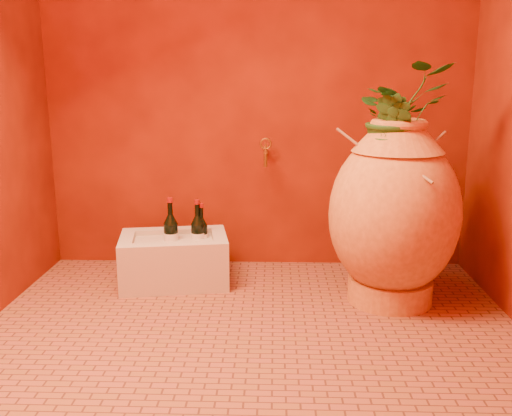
{
  "coord_description": "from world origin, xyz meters",
  "views": [
    {
      "loc": [
        0.11,
        -2.4,
        1.15
      ],
      "look_at": [
        0.01,
        0.35,
        0.5
      ],
      "focal_mm": 40.0,
      "sensor_mm": 36.0,
      "label": 1
    }
  ],
  "objects_px": {
    "wine_bottle_c": "(202,236)",
    "amphora": "(394,213)",
    "stone_basin": "(174,260)",
    "wine_bottle_b": "(198,235)",
    "wall_tap": "(266,151)",
    "wine_bottle_a": "(171,236)"
  },
  "relations": [
    {
      "from": "amphora",
      "to": "wine_bottle_a",
      "type": "xyz_separation_m",
      "value": [
        -1.18,
        0.24,
        -0.2
      ]
    },
    {
      "from": "stone_basin",
      "to": "wine_bottle_b",
      "type": "bearing_deg",
      "value": 22.15
    },
    {
      "from": "amphora",
      "to": "wine_bottle_a",
      "type": "relative_size",
      "value": 2.79
    },
    {
      "from": "wine_bottle_a",
      "to": "wine_bottle_c",
      "type": "bearing_deg",
      "value": 18.32
    },
    {
      "from": "wine_bottle_c",
      "to": "amphora",
      "type": "bearing_deg",
      "value": -16.25
    },
    {
      "from": "amphora",
      "to": "wine_bottle_b",
      "type": "distance_m",
      "value": 1.09
    },
    {
      "from": "wine_bottle_b",
      "to": "wine_bottle_a",
      "type": "bearing_deg",
      "value": -166.46
    },
    {
      "from": "stone_basin",
      "to": "amphora",
      "type": "bearing_deg",
      "value": -10.89
    },
    {
      "from": "wine_bottle_a",
      "to": "wall_tap",
      "type": "height_order",
      "value": "wall_tap"
    },
    {
      "from": "amphora",
      "to": "wine_bottle_c",
      "type": "height_order",
      "value": "amphora"
    },
    {
      "from": "amphora",
      "to": "wall_tap",
      "type": "relative_size",
      "value": 5.83
    },
    {
      "from": "stone_basin",
      "to": "wine_bottle_c",
      "type": "height_order",
      "value": "wine_bottle_c"
    },
    {
      "from": "wine_bottle_b",
      "to": "wine_bottle_c",
      "type": "bearing_deg",
      "value": 45.53
    },
    {
      "from": "wine_bottle_b",
      "to": "wall_tap",
      "type": "distance_m",
      "value": 0.63
    },
    {
      "from": "wine_bottle_b",
      "to": "wall_tap",
      "type": "bearing_deg",
      "value": 32.68
    },
    {
      "from": "amphora",
      "to": "wine_bottle_a",
      "type": "distance_m",
      "value": 1.22
    },
    {
      "from": "stone_basin",
      "to": "wine_bottle_c",
      "type": "bearing_deg",
      "value": 25.91
    },
    {
      "from": "stone_basin",
      "to": "wine_bottle_b",
      "type": "xyz_separation_m",
      "value": [
        0.13,
        0.05,
        0.13
      ]
    },
    {
      "from": "amphora",
      "to": "wine_bottle_b",
      "type": "xyz_separation_m",
      "value": [
        -1.03,
        0.28,
        -0.2
      ]
    },
    {
      "from": "stone_basin",
      "to": "wine_bottle_b",
      "type": "relative_size",
      "value": 2.02
    },
    {
      "from": "stone_basin",
      "to": "wall_tap",
      "type": "distance_m",
      "value": 0.83
    },
    {
      "from": "wine_bottle_c",
      "to": "stone_basin",
      "type": "bearing_deg",
      "value": -154.09
    }
  ]
}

